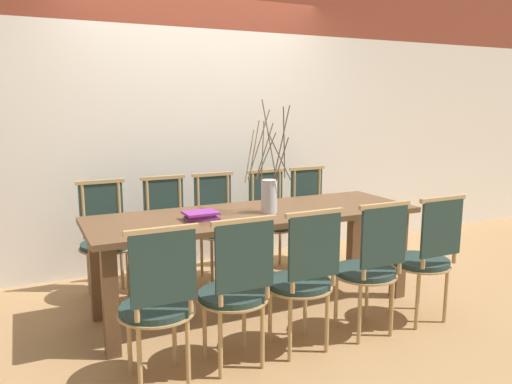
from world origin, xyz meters
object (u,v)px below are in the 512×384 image
Objects in this scene: chair_near_center at (303,276)px; book_stack at (201,215)px; dining_table at (256,226)px; vase_centerpiece at (269,192)px; chair_far_center at (218,223)px.

chair_near_center is 0.85m from book_stack.
dining_table is at bearing 87.27° from chair_near_center.
chair_near_center reaches higher than dining_table.
vase_centerpiece reaches higher than book_stack.
dining_table is 0.27m from vase_centerpiece.
vase_centerpiece reaches higher than chair_far_center.
chair_near_center is 1.49m from chair_far_center.
dining_table is 2.98× the size of vase_centerpiece.
dining_table is at bearing 91.11° from chair_far_center.
chair_far_center is (0.02, 1.49, 0.00)m from chair_near_center.
chair_far_center is at bearing 61.42° from book_stack.
chair_far_center is 3.80× the size of book_stack.
vase_centerpiece reaches higher than dining_table.
vase_centerpiece reaches higher than chair_near_center.
chair_far_center is 0.94m from book_stack.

